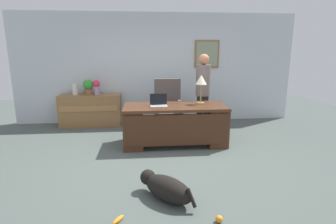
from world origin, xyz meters
name	(u,v)px	position (x,y,z in m)	size (l,w,h in m)	color
ground_plane	(165,159)	(0.00, 0.00, 0.00)	(12.00, 12.00, 0.00)	#4C5651
back_wall	(157,68)	(0.01, 2.60, 1.35)	(7.00, 0.16, 2.70)	silver
desk	(175,123)	(0.26, 0.72, 0.42)	(1.95, 0.85, 0.77)	#4C2B19
credenza	(91,110)	(-1.61, 2.25, 0.38)	(1.44, 0.50, 0.77)	olive
armchair	(168,108)	(0.22, 1.74, 0.51)	(0.60, 0.59, 1.16)	#564C47
person_standing	(203,92)	(0.97, 1.51, 0.90)	(0.32, 0.32, 1.73)	#262323
dog_lying	(166,188)	(-0.09, -1.25, 0.15)	(0.70, 0.72, 0.30)	black
laptop	(159,103)	(-0.05, 0.74, 0.83)	(0.32, 0.22, 0.22)	#B2B5BA
desk_lamp	(201,81)	(0.78, 0.87, 1.21)	(0.22, 0.22, 0.57)	#9E8447
vase_with_flowers	(96,86)	(-1.45, 2.25, 0.96)	(0.17, 0.17, 0.35)	#A390BC
vase_empty	(75,89)	(-1.95, 2.25, 0.90)	(0.12, 0.12, 0.26)	silver
potted_plant	(88,86)	(-1.64, 2.25, 0.96)	(0.24, 0.24, 0.36)	brown
dog_toy_ball	(219,219)	(0.44, -1.77, 0.04)	(0.08, 0.08, 0.08)	orange
dog_toy_bone	(118,220)	(-0.64, -1.66, 0.03)	(0.18, 0.05, 0.05)	orange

